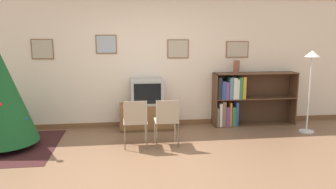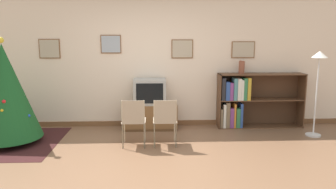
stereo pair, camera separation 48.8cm
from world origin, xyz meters
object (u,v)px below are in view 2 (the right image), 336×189
Objects in this scene: bookshelf at (244,101)px; vase at (242,67)px; tv_console at (150,116)px; standing_lamp at (318,71)px; folding_chair_left at (134,120)px; television at (150,92)px; folding_chair_right at (165,119)px; christmas_tree at (5,92)px.

vase reaches higher than bookshelf.
tv_console is 3.28m from standing_lamp.
standing_lamp is at bearing -11.09° from tv_console.
folding_chair_left is 0.52× the size of standing_lamp.
folding_chair_left is 3.20× the size of vase.
television is 3.17m from standing_lamp.
television reaches higher than tv_console.
folding_chair_right is 0.47× the size of bookshelf.
christmas_tree is 7.13× the size of vase.
television reaches higher than folding_chair_left.
standing_lamp is (1.16, -0.65, 0.67)m from bookshelf.
standing_lamp reaches higher than folding_chair_right.
television is 1.91m from vase.
standing_lamp is (3.08, -0.60, 0.96)m from tv_console.
folding_chair_left and folding_chair_right have the same top height.
christmas_tree reaches higher than tv_console.
television is 0.36× the size of bookshelf.
christmas_tree is 4.40m from vase.
tv_console is 2.09m from vase.
standing_lamp reaches higher than bookshelf.
standing_lamp reaches higher than folding_chair_left.
television is 0.77× the size of folding_chair_right.
vase reaches higher than television.
bookshelf is (1.92, 0.05, -0.22)m from television.
folding_chair_right is at bearing -170.46° from standing_lamp.
vase is at bearing 148.96° from bookshelf.
folding_chair_right is at bearing -76.19° from television.
christmas_tree reaches higher than bookshelf.
television is (-0.00, -0.00, 0.50)m from tv_console.
folding_chair_right is at bearing 0.00° from folding_chair_left.
folding_chair_right is 2.11m from vase.
standing_lamp is (5.53, 0.19, 0.30)m from christmas_tree.
folding_chair_right is (0.26, -1.07, -0.29)m from television.
bookshelf reaches higher than television.
bookshelf is 1.09× the size of standing_lamp.
vase is 1.41m from standing_lamp.
bookshelf is 1.49m from standing_lamp.
christmas_tree is 2.23× the size of folding_chair_left.
folding_chair_right is at bearing -76.22° from tv_console.
television is 1.14m from folding_chair_right.
vase is at bearing 2.85° from tv_console.
christmas_tree is 2.89× the size of television.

